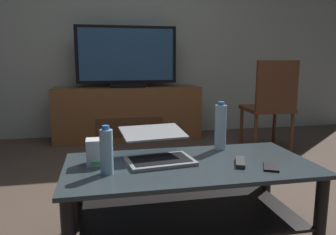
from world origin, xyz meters
name	(u,v)px	position (x,y,z in m)	size (l,w,h in m)	color
ground_plane	(177,224)	(0.00, 0.00, 0.00)	(7.68, 7.68, 0.00)	#4C3D33
back_wall	(132,24)	(0.00, 2.51, 1.40)	(6.40, 0.12, 2.80)	#A8B2A8
coffee_table	(189,189)	(0.02, -0.20, 0.30)	(1.25, 0.62, 0.43)	#2D383D
media_cabinet	(128,113)	(-0.10, 2.19, 0.32)	(1.73, 0.47, 0.63)	brown
television	(127,58)	(-0.10, 2.17, 0.98)	(1.18, 0.20, 0.71)	black
dining_chair	(271,103)	(1.25, 1.24, 0.53)	(0.47, 0.47, 0.95)	#59331E
laptop	(157,149)	(-0.14, -0.11, 0.49)	(0.38, 0.40, 0.15)	gray
router_box	(98,152)	(-0.44, -0.12, 0.50)	(0.11, 0.10, 0.13)	silver
water_bottle_near	(106,151)	(-0.40, -0.27, 0.54)	(0.06, 0.06, 0.23)	#99C6E5
water_bottle_far	(221,127)	(0.26, 0.02, 0.57)	(0.07, 0.07, 0.28)	silver
cell_phone	(271,166)	(0.39, -0.34, 0.44)	(0.07, 0.14, 0.01)	black
tv_remote	(240,162)	(0.26, -0.26, 0.44)	(0.04, 0.16, 0.02)	#2D2D30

